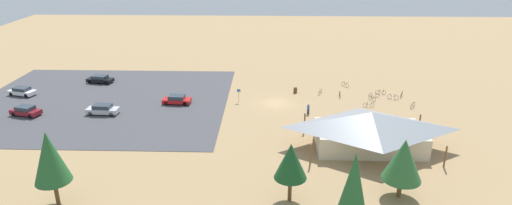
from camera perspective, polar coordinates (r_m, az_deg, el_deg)
ground at (r=67.63m, az=2.63°, el=-0.11°), size 160.00×160.00×0.00m
parking_lot_asphalt at (r=72.56m, az=-19.68°, el=0.15°), size 39.56×33.40×0.05m
bike_pavilion at (r=54.26m, az=14.88°, el=-3.29°), size 15.55×9.46×4.76m
trash_bin at (r=72.33m, az=5.23°, el=1.64°), size 0.60×0.60×0.90m
lot_sign at (r=67.71m, az=-2.30°, el=1.20°), size 0.56×0.08×2.20m
pine_east at (r=38.23m, az=12.84°, el=-10.19°), size 2.43×2.43×7.70m
pine_mideast at (r=44.60m, az=18.95°, el=-7.20°), size 3.87×3.87×6.35m
pine_midwest at (r=41.64m, az=4.62°, el=-7.75°), size 3.21×3.21×6.26m
pine_center at (r=44.91m, az=-25.67°, el=-6.56°), size 3.42×3.42×7.79m
bicycle_teal_yard_center at (r=68.14m, az=14.70°, el=-0.33°), size 1.70×0.48×0.77m
bicycle_orange_back_row at (r=76.55m, az=11.73°, el=2.34°), size 1.06×1.48×0.86m
bicycle_blue_lone_west at (r=72.51m, az=17.69°, el=0.70°), size 1.65×0.77×0.90m
bicycle_yellow_front_row at (r=72.15m, az=8.50°, el=1.36°), size 0.78×1.56×0.77m
bicycle_purple_yard_front at (r=74.11m, az=18.72°, el=0.99°), size 0.81×1.59×0.86m
bicycle_green_trailside at (r=71.00m, az=15.13°, el=0.53°), size 0.82×1.50×0.83m
bicycle_black_lone_east at (r=74.24m, az=16.20°, el=1.31°), size 1.68×0.48×0.80m
bicycle_silver_edge_south at (r=69.94m, az=20.06°, el=-0.34°), size 1.15×1.44×0.86m
bicycle_red_near_porch at (r=71.39m, az=11.04°, el=1.02°), size 0.48×1.73×0.84m
bicycle_white_near_sign at (r=72.66m, az=15.36°, el=0.96°), size 1.72×0.48×0.76m
car_black_back_corner at (r=81.76m, az=-19.95°, el=2.94°), size 4.82×2.65×1.35m
car_silver_inner_stall at (r=67.03m, az=-19.65°, el=-0.86°), size 4.68×2.02×1.47m
car_white_far_end at (r=80.49m, az=-28.58°, el=1.32°), size 4.74×2.90×1.36m
car_red_second_row at (r=68.23m, az=-10.44°, el=0.39°), size 4.42×2.14×1.35m
car_maroon_aisle_side at (r=71.13m, az=-28.21°, el=-0.96°), size 4.63×2.88×1.43m
visitor_crossing_yard at (r=63.64m, az=6.94°, el=-0.83°), size 0.36×0.39×1.61m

